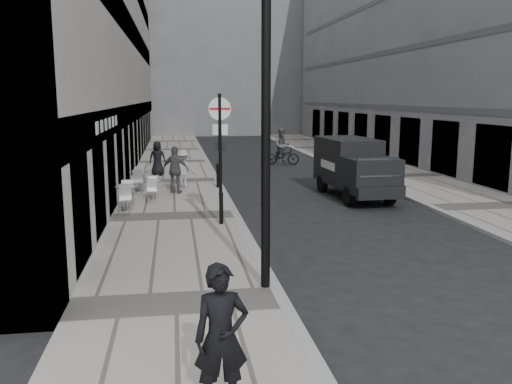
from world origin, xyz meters
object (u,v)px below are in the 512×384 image
walking_man (221,338)px  sign_post (220,141)px  lamppost (266,88)px  cyclist (282,151)px  panel_van (353,165)px

walking_man → sign_post: 10.17m
lamppost → cyclist: bearing=77.7°
walking_man → sign_post: sign_post is taller
lamppost → panel_van: lamppost is taller
cyclist → walking_man: bearing=-93.0°
panel_van → cyclist: bearing=90.8°
lamppost → panel_van: size_ratio=1.44×
sign_post → cyclist: (4.89, 14.84, -1.79)m
walking_man → panel_van: 15.56m
sign_post → lamppost: 5.99m
panel_van → cyclist: panel_van is taller
walking_man → panel_van: bearing=63.0°
cyclist → panel_van: bearing=-76.3°
walking_man → cyclist: (5.76, 24.85, -0.21)m
sign_post → panel_van: bearing=41.8°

